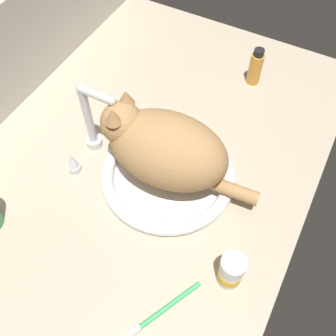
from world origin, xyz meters
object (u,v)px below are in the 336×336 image
object	(u,v)px
pill_bottle	(231,272)
toothbrush	(163,310)
faucet	(92,125)
amber_bottle	(256,67)
cat	(161,146)
sink_basin	(168,174)

from	to	relation	value
pill_bottle	toothbrush	world-z (taller)	pill_bottle
faucet	amber_bottle	xyz separation A→B (cm)	(40.92, -26.61, -2.81)
cat	pill_bottle	world-z (taller)	cat
faucet	amber_bottle	size ratio (longest dim) A/B	1.85
amber_bottle	sink_basin	bearing A→B (deg)	171.54
cat	toothbrush	size ratio (longest dim) A/B	2.40
faucet	toothbrush	xyz separation A→B (cm)	(-28.14, -34.43, -7.48)
faucet	toothbrush	world-z (taller)	faucet
cat	pill_bottle	size ratio (longest dim) A/B	4.04
sink_basin	pill_bottle	xyz separation A→B (cm)	(-16.29, -22.69, 2.98)
sink_basin	amber_bottle	distance (cm)	41.56
sink_basin	cat	world-z (taller)	cat
amber_bottle	toothbrush	xyz separation A→B (cm)	(-69.06, -7.82, -4.67)
amber_bottle	toothbrush	size ratio (longest dim) A/B	0.71
cat	amber_bottle	distance (cm)	42.20
cat	faucet	bearing A→B (deg)	89.67
pill_bottle	toothbrush	bearing A→B (deg)	143.47
sink_basin	faucet	size ratio (longest dim) A/B	1.54
sink_basin	amber_bottle	size ratio (longest dim) A/B	2.86
amber_bottle	toothbrush	world-z (taller)	amber_bottle
cat	sink_basin	bearing A→B (deg)	-86.17
sink_basin	faucet	bearing A→B (deg)	90.00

